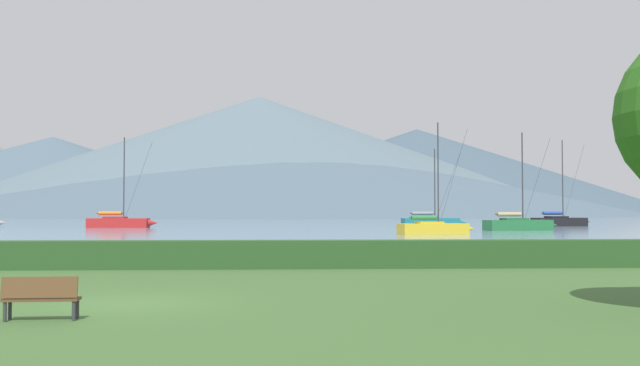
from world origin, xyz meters
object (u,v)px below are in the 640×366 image
object	(u,v)px
sailboat_slip_4	(560,221)
sailboat_slip_6	(519,224)
park_bench_near_path	(41,296)
sailboat_slip_1	(434,228)
sailboat_slip_3	(431,222)
sailboat_slip_8	(119,222)

from	to	relation	value
sailboat_slip_4	sailboat_slip_6	distance (m)	25.31
park_bench_near_path	sailboat_slip_6	bearing A→B (deg)	61.28
sailboat_slip_1	park_bench_near_path	distance (m)	57.97
sailboat_slip_4	park_bench_near_path	world-z (taller)	sailboat_slip_4
sailboat_slip_3	sailboat_slip_4	bearing A→B (deg)	9.17
sailboat_slip_3	sailboat_slip_6	world-z (taller)	sailboat_slip_6
sailboat_slip_6	park_bench_near_path	bearing A→B (deg)	-125.30
sailboat_slip_1	sailboat_slip_8	size ratio (longest dim) A/B	0.90
sailboat_slip_6	park_bench_near_path	distance (m)	75.03
sailboat_slip_8	sailboat_slip_1	bearing A→B (deg)	-37.78
sailboat_slip_3	sailboat_slip_8	xyz separation A→B (m)	(-42.91, -1.29, 0.02)
sailboat_slip_8	park_bench_near_path	bearing A→B (deg)	-78.00
sailboat_slip_3	park_bench_near_path	xyz separation A→B (m)	(-26.08, -84.89, -0.22)
sailboat_slip_1	sailboat_slip_3	xyz separation A→B (m)	(6.05, 30.50, 0.09)
sailboat_slip_6	sailboat_slip_8	distance (m)	52.18
sailboat_slip_6	sailboat_slip_8	world-z (taller)	sailboat_slip_8
sailboat_slip_1	sailboat_slip_4	size ratio (longest dim) A/B	0.86
sailboat_slip_1	sailboat_slip_6	world-z (taller)	sailboat_slip_6
sailboat_slip_4	sailboat_slip_3	bearing A→B (deg)	179.84
sailboat_slip_1	sailboat_slip_6	bearing A→B (deg)	34.90
park_bench_near_path	sailboat_slip_3	bearing A→B (deg)	70.12
sailboat_slip_4	sailboat_slip_8	size ratio (longest dim) A/B	1.04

